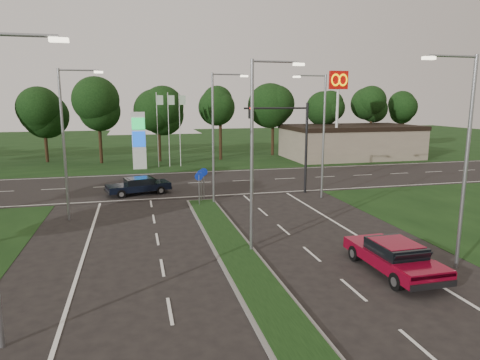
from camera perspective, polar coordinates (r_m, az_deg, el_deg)
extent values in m
plane|color=black|center=(15.42, 4.70, -17.27)|extent=(160.00, 160.00, 0.00)
cube|color=black|center=(68.42, -10.10, 4.41)|extent=(160.00, 50.00, 0.02)
cube|color=black|center=(37.85, -6.89, -0.43)|extent=(160.00, 12.00, 0.02)
cube|color=slate|center=(18.87, 0.77, -11.63)|extent=(2.00, 26.00, 0.12)
cube|color=gray|center=(55.82, 14.52, 4.93)|extent=(16.00, 9.00, 4.00)
cylinder|color=gray|center=(19.79, 1.58, 2.77)|extent=(0.16, 0.16, 9.00)
cylinder|color=gray|center=(20.00, 4.80, 15.45)|extent=(2.20, 0.10, 0.10)
cube|color=#FFF2CC|center=(20.36, 7.84, 15.02)|extent=(0.50, 0.22, 0.12)
cylinder|color=gray|center=(29.49, -3.61, 5.34)|extent=(0.16, 0.16, 9.00)
cylinder|color=gray|center=(29.63, -1.56, 13.90)|extent=(2.20, 0.10, 0.10)
cube|color=#FFF2CC|center=(29.87, 0.57, 13.68)|extent=(0.50, 0.22, 0.12)
cylinder|color=gray|center=(13.34, -27.91, 16.75)|extent=(2.20, 0.10, 0.10)
cube|color=#FFF2CC|center=(13.13, -23.01, 16.81)|extent=(0.50, 0.22, 0.12)
cylinder|color=gray|center=(27.34, -22.42, 4.14)|extent=(0.16, 0.16, 9.00)
cylinder|color=gray|center=(27.11, -20.74, 13.54)|extent=(2.20, 0.10, 0.10)
cube|color=#FFF2CC|center=(27.01, -18.34, 13.49)|extent=(0.50, 0.22, 0.12)
cylinder|color=gray|center=(31.97, 11.07, 5.57)|extent=(0.16, 0.16, 9.00)
cylinder|color=gray|center=(31.46, 9.49, 13.57)|extent=(2.20, 0.10, 0.10)
cube|color=#FFF2CC|center=(31.04, 7.57, 13.48)|extent=(0.50, 0.22, 0.12)
cylinder|color=gray|center=(20.23, 27.91, 1.70)|extent=(0.16, 0.16, 9.00)
cylinder|color=gray|center=(19.40, 26.55, 14.56)|extent=(2.20, 0.10, 0.10)
cube|color=#FFF2CC|center=(18.72, 23.87, 14.64)|extent=(0.50, 0.22, 0.12)
cylinder|color=black|center=(33.69, 8.81, 4.18)|extent=(0.20, 0.20, 7.00)
cylinder|color=black|center=(32.61, 4.85, 9.52)|extent=(5.00, 0.14, 0.14)
cube|color=black|center=(32.03, 1.41, 9.00)|extent=(0.28, 0.28, 0.90)
sphere|color=#FF190C|center=(31.85, 1.50, 9.53)|extent=(0.20, 0.20, 0.20)
cylinder|color=gray|center=(29.33, -5.48, -1.44)|extent=(0.06, 0.06, 2.20)
cylinder|color=#0C26A5|center=(29.14, -5.51, 0.48)|extent=(0.56, 0.04, 0.56)
cylinder|color=gray|center=(30.34, -5.19, -1.03)|extent=(0.06, 0.06, 2.20)
cylinder|color=#0C26A5|center=(30.16, -5.22, 0.83)|extent=(0.56, 0.04, 0.56)
cylinder|color=gray|center=(31.07, -4.84, -0.75)|extent=(0.06, 0.06, 2.20)
cylinder|color=#0C26A5|center=(30.89, -4.87, 1.07)|extent=(0.56, 0.04, 0.56)
cube|color=silver|center=(46.09, -13.33, 5.10)|extent=(1.40, 0.30, 6.00)
cube|color=#0CA53F|center=(45.78, -13.42, 7.32)|extent=(1.30, 0.08, 1.20)
cube|color=#0C3FBF|center=(45.89, -13.33, 5.33)|extent=(1.30, 0.08, 1.60)
cylinder|color=silver|center=(47.07, -10.95, 6.52)|extent=(0.08, 0.08, 8.00)
cube|color=#B2D8B2|center=(46.98, -10.65, 10.43)|extent=(0.70, 0.02, 1.00)
cylinder|color=silver|center=(47.14, -9.48, 6.58)|extent=(0.08, 0.08, 8.00)
cube|color=#B2D8B2|center=(47.06, -9.17, 10.48)|extent=(0.70, 0.02, 1.00)
cylinder|color=silver|center=(47.25, -8.02, 6.63)|extent=(0.08, 0.08, 8.00)
cube|color=#B2D8B2|center=(47.18, -7.69, 10.52)|extent=(0.70, 0.02, 1.00)
cylinder|color=silver|center=(50.23, 12.79, 7.84)|extent=(0.30, 0.30, 10.00)
cube|color=#BF0C07|center=(50.23, 13.00, 12.86)|extent=(2.20, 0.35, 2.00)
torus|color=#FFC600|center=(49.83, 12.65, 12.89)|extent=(1.06, 0.16, 1.06)
torus|color=#FFC600|center=(50.24, 13.59, 12.83)|extent=(1.06, 0.16, 1.06)
cylinder|color=black|center=(53.31, -9.07, 5.10)|extent=(0.36, 0.36, 4.40)
sphere|color=black|center=(53.08, -9.21, 9.72)|extent=(6.00, 6.00, 6.00)
sphere|color=black|center=(52.91, -8.89, 10.81)|extent=(4.80, 4.80, 4.80)
cube|color=maroon|center=(19.49, 19.79, -9.77)|extent=(2.10, 4.99, 0.51)
cube|color=black|center=(19.25, 20.05, -8.51)|extent=(1.75, 2.21, 0.47)
cube|color=maroon|center=(19.18, 20.09, -7.84)|extent=(1.65, 1.81, 0.05)
cylinder|color=black|center=(20.36, 15.00, -9.43)|extent=(0.23, 0.70, 0.70)
cylinder|color=black|center=(21.31, 19.43, -8.77)|extent=(0.23, 0.70, 0.70)
cylinder|color=black|center=(17.87, 20.12, -12.60)|extent=(0.23, 0.70, 0.70)
cylinder|color=black|center=(18.95, 24.87, -11.61)|extent=(0.23, 0.70, 0.70)
cube|color=black|center=(33.98, -13.40, -0.90)|extent=(5.03, 2.97, 0.48)
cube|color=black|center=(33.92, -13.28, -0.12)|extent=(2.40, 2.07, 0.45)
cube|color=black|center=(33.88, -13.30, 0.25)|extent=(2.01, 1.89, 0.04)
cylinder|color=black|center=(32.87, -15.56, -1.84)|extent=(0.70, 0.36, 0.66)
cylinder|color=black|center=(34.57, -16.16, -1.27)|extent=(0.70, 0.36, 0.66)
cylinder|color=black|center=(33.58, -10.52, -1.37)|extent=(0.70, 0.36, 0.66)
cylinder|color=black|center=(35.25, -11.36, -0.83)|extent=(0.70, 0.36, 0.66)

